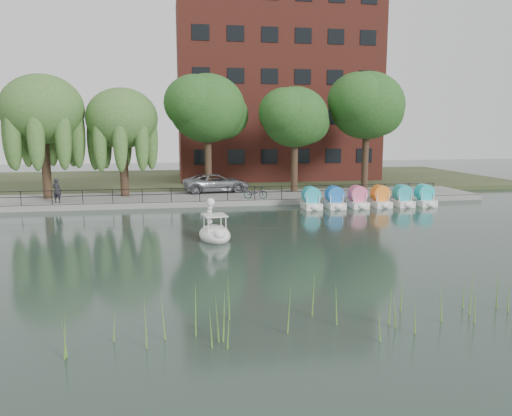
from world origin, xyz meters
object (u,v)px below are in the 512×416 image
object	(u,v)px
bicycle	(256,192)
swan_boat	(214,231)
pedestrian	(57,189)
minivan	(216,182)

from	to	relation	value
bicycle	swan_boat	size ratio (longest dim) A/B	0.66
pedestrian	minivan	bearing A→B (deg)	-143.90
bicycle	swan_boat	bearing A→B (deg)	176.44
minivan	swan_boat	world-z (taller)	minivan
minivan	pedestrian	world-z (taller)	pedestrian
bicycle	pedestrian	world-z (taller)	pedestrian
bicycle	pedestrian	distance (m)	14.01
swan_boat	pedestrian	bearing A→B (deg)	121.67
minivan	swan_boat	xyz separation A→B (m)	(-1.56, -15.77, -0.81)
bicycle	minivan	bearing A→B (deg)	46.13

